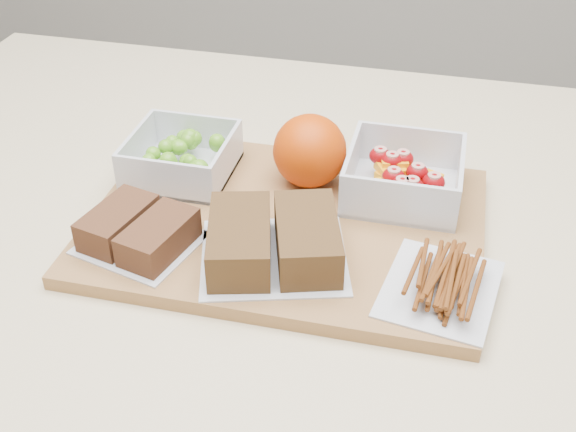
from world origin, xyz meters
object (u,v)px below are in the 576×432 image
at_px(cutting_board, 286,225).
at_px(sandwich_bag_center, 274,240).
at_px(orange, 310,151).
at_px(pretzel_bag, 442,279).
at_px(grape_container, 184,157).
at_px(fruit_container, 403,178).
at_px(sandwich_bag_left, 138,231).

bearing_deg(cutting_board, sandwich_bag_center, -87.38).
relative_size(orange, sandwich_bag_center, 0.48).
height_order(cutting_board, pretzel_bag, pretzel_bag).
distance_m(grape_container, fruit_container, 0.26).
distance_m(sandwich_bag_left, sandwich_bag_center, 0.14).
bearing_deg(sandwich_bag_center, fruit_container, 52.44).
bearing_deg(grape_container, sandwich_bag_left, -88.65).
bearing_deg(fruit_container, pretzel_bag, -70.77).
relative_size(orange, pretzel_bag, 0.60).
height_order(fruit_container, orange, orange).
xyz_separation_m(cutting_board, grape_container, (-0.14, 0.06, 0.03)).
bearing_deg(grape_container, sandwich_bag_center, -42.37).
distance_m(orange, sandwich_bag_left, 0.21).
relative_size(grape_container, fruit_container, 0.92).
distance_m(cutting_board, orange, 0.09).
bearing_deg(fruit_container, grape_container, -176.60).
height_order(grape_container, sandwich_bag_left, grape_container).
bearing_deg(sandwich_bag_center, pretzel_bag, -3.18).
bearing_deg(orange, grape_container, -174.53).
height_order(grape_container, orange, orange).
height_order(fruit_container, sandwich_bag_center, fruit_container).
bearing_deg(sandwich_bag_left, orange, 47.13).
distance_m(orange, sandwich_bag_center, 0.15).
height_order(grape_container, fruit_container, fruit_container).
bearing_deg(grape_container, pretzel_bag, -24.33).
xyz_separation_m(fruit_container, orange, (-0.11, -0.00, 0.02)).
bearing_deg(grape_container, fruit_container, 3.40).
bearing_deg(pretzel_bag, fruit_container, 109.23).
relative_size(cutting_board, sandwich_bag_center, 2.39).
xyz_separation_m(cutting_board, sandwich_bag_left, (-0.14, -0.08, 0.02)).
bearing_deg(sandwich_bag_center, cutting_board, 93.00).
height_order(fruit_container, pretzel_bag, fruit_container).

